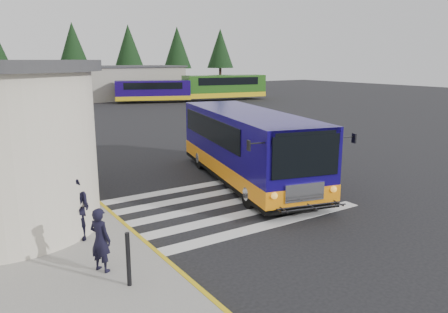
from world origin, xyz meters
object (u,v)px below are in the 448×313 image
bollard (128,259)px  far_bus_a (153,90)px  pedestrian_b (76,209)px  transit_bus (247,149)px  pedestrian_a (100,240)px  far_bus_b (224,86)px

bollard → far_bus_a: 43.45m
far_bus_a → pedestrian_b: bearing=173.7°
transit_bus → pedestrian_a: size_ratio=6.91×
pedestrian_a → far_bus_b: far_bus_b is taller
bollard → pedestrian_a: bearing=106.0°
pedestrian_b → far_bus_b: size_ratio=0.17×
far_bus_a → far_bus_b: far_bus_b is taller
pedestrian_a → far_bus_a: size_ratio=0.17×
pedestrian_a → bollard: size_ratio=1.26×
transit_bus → far_bus_b: bearing=71.9°
pedestrian_b → far_bus_b: 44.11m
pedestrian_b → far_bus_b: far_bus_b is taller
bollard → far_bus_a: size_ratio=0.14×
pedestrian_b → bollard: 3.13m
pedestrian_a → pedestrian_b: size_ratio=0.86×
pedestrian_b → bollard: size_ratio=1.46×
far_bus_a → far_bus_b: size_ratio=0.84×
pedestrian_b → bollard: (0.28, -3.10, -0.28)m
pedestrian_a → far_bus_b: size_ratio=0.14×
transit_bus → far_bus_a: size_ratio=1.18×
transit_bus → pedestrian_b: transit_bus is taller
pedestrian_a → bollard: bearing=166.3°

